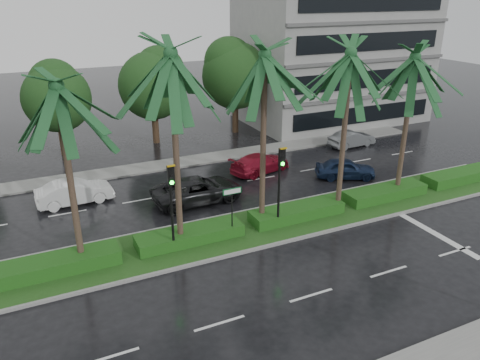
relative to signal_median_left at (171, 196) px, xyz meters
name	(u,v)px	position (x,y,z in m)	size (l,w,h in m)	color
ground	(255,240)	(4.00, -0.30, -3.00)	(120.00, 120.00, 0.00)	black
far_sidewalk	(178,163)	(4.00, 11.70, -2.94)	(40.00, 2.00, 0.12)	slate
median	(246,229)	(4.00, 0.70, -2.92)	(36.00, 4.00, 0.15)	gray
hedge	(246,223)	(4.00, 0.70, -2.55)	(35.20, 1.40, 0.60)	#1B4614
lane_markings	(312,231)	(7.04, -0.73, -2.99)	(34.00, 13.06, 0.01)	silver
palm_row	(221,77)	(2.75, 0.72, 4.89)	(26.30, 4.20, 9.67)	#3F3024
signal_median_left	(171,196)	(0.00, 0.00, 0.00)	(0.34, 0.42, 4.36)	black
signal_median_right	(280,176)	(5.50, 0.00, 0.00)	(0.34, 0.42, 4.36)	black
street_sign	(232,200)	(3.00, 0.18, -0.87)	(0.95, 0.09, 2.60)	black
bg_trees	(157,84)	(4.39, 17.29, 1.68)	(32.60, 5.51, 7.96)	#362518
building	(333,54)	(21.00, 17.70, 3.00)	(16.00, 10.00, 12.00)	gray
car_white	(75,192)	(-3.39, 7.89, -2.30)	(4.22, 1.47, 1.39)	white
car_darkgrey	(198,190)	(3.04, 5.09, -2.27)	(5.27, 2.43, 1.46)	black
car_red	(260,163)	(8.50, 7.78, -2.36)	(4.41, 1.79, 1.28)	maroon
car_blue	(345,168)	(13.00, 4.48, -2.35)	(3.83, 1.54, 1.31)	#162442
car_grey	(352,139)	(17.50, 9.63, -2.37)	(3.82, 1.33, 1.26)	slate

